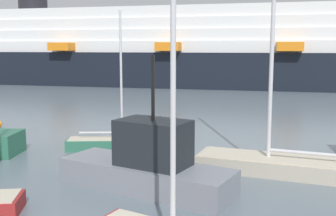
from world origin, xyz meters
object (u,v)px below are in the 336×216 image
object	(u,v)px
channel_buoy_2	(160,137)
fishing_boat_0	(148,165)
sailboat_3	(281,161)
sailboat_4	(115,142)
cruise_ship	(128,51)

from	to	relation	value
channel_buoy_2	fishing_boat_0	bearing A→B (deg)	-79.38
sailboat_3	channel_buoy_2	bearing A→B (deg)	-28.17
sailboat_3	sailboat_4	bearing A→B (deg)	-7.92
fishing_boat_0	channel_buoy_2	distance (m)	8.36
channel_buoy_2	cruise_ship	bearing A→B (deg)	110.97
sailboat_4	channel_buoy_2	size ratio (longest dim) A/B	4.88
sailboat_4	fishing_boat_0	world-z (taller)	sailboat_4
sailboat_3	channel_buoy_2	size ratio (longest dim) A/B	8.56
sailboat_4	fishing_boat_0	size ratio (longest dim) A/B	1.01
sailboat_3	channel_buoy_2	xyz separation A→B (m)	(-6.66, 4.91, -0.29)
sailboat_3	fishing_boat_0	world-z (taller)	sailboat_3
channel_buoy_2	sailboat_3	bearing A→B (deg)	-36.38
cruise_ship	sailboat_4	bearing A→B (deg)	-71.99
sailboat_4	sailboat_3	bearing A→B (deg)	-30.85
sailboat_4	channel_buoy_2	xyz separation A→B (m)	(1.96, 2.42, -0.12)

